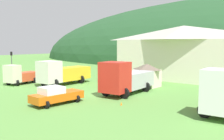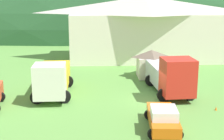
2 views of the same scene
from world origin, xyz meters
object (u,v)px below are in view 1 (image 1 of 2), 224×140
at_px(depot_building, 183,52).
at_px(heavy_rig_striped, 62,73).
at_px(light_truck_cream, 20,75).
at_px(traffic_light_west, 12,63).
at_px(play_shed_cream, 147,75).
at_px(traffic_cone_near_pickup, 121,105).
at_px(traffic_cone_mid_row, 134,90).
at_px(service_pickup_orange, 56,95).
at_px(crane_truck_red, 125,78).

height_order(depot_building, heavy_rig_striped, depot_building).
bearing_deg(light_truck_cream, traffic_light_west, -113.12).
bearing_deg(traffic_light_west, play_shed_cream, 23.72).
height_order(traffic_cone_near_pickup, traffic_cone_mid_row, traffic_cone_near_pickup).
distance_m(play_shed_cream, service_pickup_orange, 13.57).
height_order(play_shed_cream, crane_truck_red, crane_truck_red).
relative_size(light_truck_cream, traffic_cone_mid_row, 9.92).
bearing_deg(crane_truck_red, traffic_light_west, -87.54).
distance_m(heavy_rig_striped, service_pickup_orange, 11.28).
distance_m(depot_building, heavy_rig_striped, 18.68).
xyz_separation_m(depot_building, crane_truck_red, (0.20, -15.47, -2.50)).
bearing_deg(depot_building, light_truck_cream, -128.85).
relative_size(play_shed_cream, light_truck_cream, 0.62).
xyz_separation_m(light_truck_cream, service_pickup_orange, (13.04, -4.49, -0.42)).
xyz_separation_m(depot_building, traffic_cone_near_pickup, (2.88, -19.76, -4.23)).
xyz_separation_m(depot_building, heavy_rig_striped, (-10.19, -15.43, -2.61)).
bearing_deg(traffic_cone_near_pickup, heavy_rig_striped, 161.70).
bearing_deg(play_shed_cream, traffic_cone_near_pickup, -71.15).
bearing_deg(light_truck_cream, heavy_rig_striped, 116.20).
height_order(play_shed_cream, heavy_rig_striped, heavy_rig_striped).
relative_size(service_pickup_orange, traffic_cone_mid_row, 9.96).
distance_m(crane_truck_red, traffic_cone_near_pickup, 5.35).
height_order(depot_building, light_truck_cream, depot_building).
bearing_deg(depot_building, traffic_light_west, -136.70).
distance_m(light_truck_cream, traffic_cone_near_pickup, 17.97).
bearing_deg(crane_truck_red, service_pickup_orange, -19.88).
distance_m(service_pickup_orange, traffic_light_west, 17.69).
xyz_separation_m(service_pickup_orange, traffic_cone_mid_row, (1.39, 10.66, -0.83)).
bearing_deg(service_pickup_orange, traffic_light_west, -103.76).
distance_m(light_truck_cream, service_pickup_orange, 13.79).
bearing_deg(light_truck_cream, traffic_cone_mid_row, 105.74).
relative_size(light_truck_cream, traffic_cone_near_pickup, 7.96).
bearing_deg(crane_truck_red, traffic_cone_mid_row, -169.25).
relative_size(depot_building, play_shed_cream, 6.74).
bearing_deg(heavy_rig_striped, play_shed_cream, 120.01).
relative_size(play_shed_cream, service_pickup_orange, 0.61).
distance_m(light_truck_cream, crane_truck_red, 15.55).
bearing_deg(light_truck_cream, crane_truck_red, 94.37).
distance_m(light_truck_cream, traffic_light_west, 4.06).
distance_m(depot_building, traffic_light_west, 25.73).
xyz_separation_m(play_shed_cream, traffic_light_west, (-18.12, -7.96, 1.13)).
xyz_separation_m(traffic_light_west, traffic_cone_mid_row, (18.10, 5.14, -2.63)).
height_order(service_pickup_orange, traffic_cone_near_pickup, service_pickup_orange).
bearing_deg(depot_building, service_pickup_orange, -94.89).
distance_m(depot_building, traffic_cone_mid_row, 13.18).
relative_size(depot_building, traffic_cone_near_pickup, 33.16).
distance_m(depot_building, light_truck_cream, 24.13).
height_order(traffic_light_west, traffic_cone_near_pickup, traffic_light_west).
bearing_deg(traffic_cone_near_pickup, play_shed_cream, 108.85).
distance_m(crane_truck_red, traffic_cone_mid_row, 3.55).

